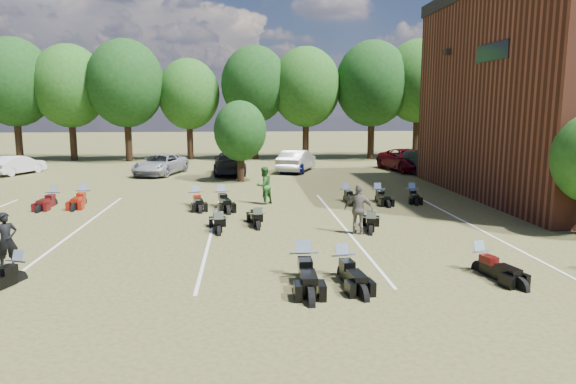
{
  "coord_description": "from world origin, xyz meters",
  "views": [
    {
      "loc": [
        -1.75,
        -16.04,
        4.54
      ],
      "look_at": [
        -0.05,
        4.0,
        1.2
      ],
      "focal_mm": 32.0,
      "sensor_mm": 36.0,
      "label": 1
    }
  ],
  "objects": [
    {
      "name": "ground",
      "position": [
        0.0,
        0.0,
        0.0
      ],
      "size": [
        160.0,
        160.0,
        0.0
      ],
      "primitive_type": "plane",
      "color": "brown",
      "rests_on": "ground"
    },
    {
      "name": "car_1",
      "position": [
        -17.15,
        20.11,
        0.64
      ],
      "size": [
        2.76,
        4.13,
        1.29
      ],
      "primitive_type": "imported",
      "rotation": [
        0.0,
        0.0,
        2.75
      ],
      "color": "silver",
      "rests_on": "ground"
    },
    {
      "name": "car_2",
      "position": [
        -7.45,
        19.15,
        0.7
      ],
      "size": [
        3.59,
        5.47,
        1.4
      ],
      "primitive_type": "imported",
      "rotation": [
        0.0,
        0.0,
        -0.27
      ],
      "color": "gray",
      "rests_on": "ground"
    },
    {
      "name": "car_3",
      "position": [
        -2.76,
        18.9,
        0.77
      ],
      "size": [
        2.32,
        5.36,
        1.54
      ],
      "primitive_type": "imported",
      "rotation": [
        0.0,
        0.0,
        3.17
      ],
      "color": "black",
      "rests_on": "ground"
    },
    {
      "name": "car_4",
      "position": [
        1.68,
        19.86,
        0.7
      ],
      "size": [
        2.32,
        4.33,
        1.4
      ],
      "primitive_type": "imported",
      "rotation": [
        0.0,
        0.0,
        -0.17
      ],
      "color": "#0D145B",
      "rests_on": "ground"
    },
    {
      "name": "car_5",
      "position": [
        1.93,
        20.01,
        0.78
      ],
      "size": [
        3.27,
        4.98,
        1.55
      ],
      "primitive_type": "imported",
      "rotation": [
        0.0,
        0.0,
        2.76
      ],
      "color": "#A5A5A1",
      "rests_on": "ground"
    },
    {
      "name": "car_6",
      "position": [
        9.89,
        19.76,
        0.78
      ],
      "size": [
        3.49,
        5.96,
        1.56
      ],
      "primitive_type": "imported",
      "rotation": [
        0.0,
        0.0,
        0.17
      ],
      "color": "#4E040E",
      "rests_on": "ground"
    },
    {
      "name": "car_7",
      "position": [
        10.17,
        19.0,
        0.79
      ],
      "size": [
        3.51,
        5.83,
        1.58
      ],
      "primitive_type": "imported",
      "rotation": [
        0.0,
        0.0,
        3.39
      ],
      "color": "#323237",
      "rests_on": "ground"
    },
    {
      "name": "person_black",
      "position": [
        -8.5,
        -1.33,
        0.81
      ],
      "size": [
        0.71,
        0.66,
        1.62
      ],
      "primitive_type": "imported",
      "rotation": [
        0.0,
        0.0,
        0.63
      ],
      "color": "black",
      "rests_on": "ground"
    },
    {
      "name": "person_green",
      "position": [
        -0.86,
        7.85,
        0.89
      ],
      "size": [
        1.09,
        1.07,
        1.77
      ],
      "primitive_type": "imported",
      "rotation": [
        0.0,
        0.0,
        3.84
      ],
      "color": "#275F23",
      "rests_on": "ground"
    },
    {
      "name": "person_grey",
      "position": [
        2.32,
        1.76,
        0.9
      ],
      "size": [
        1.15,
        0.84,
        1.81
      ],
      "primitive_type": "imported",
      "rotation": [
        0.0,
        0.0,
        2.72
      ],
      "color": "#615A53",
      "rests_on": "ground"
    },
    {
      "name": "motorcycle_2",
      "position": [
        -7.74,
        -2.57,
        0.0
      ],
      "size": [
        1.31,
        2.15,
        1.14
      ],
      "primitive_type": null,
      "rotation": [
        0.0,
        0.0,
        -0.35
      ],
      "color": "black",
      "rests_on": "ground"
    },
    {
      "name": "motorcycle_3",
      "position": [
        -0.21,
        -2.88,
        0.0
      ],
      "size": [
        0.85,
        2.52,
        1.4
      ],
      "primitive_type": null,
      "rotation": [
        0.0,
        0.0,
        -0.02
      ],
      "color": "black",
      "rests_on": "ground"
    },
    {
      "name": "motorcycle_4",
      "position": [
        0.86,
        -2.91,
        0.0
      ],
      "size": [
        0.97,
        2.29,
        1.24
      ],
      "primitive_type": null,
      "rotation": [
        0.0,
        0.0,
        0.12
      ],
      "color": "black",
      "rests_on": "ground"
    },
    {
      "name": "motorcycle_5",
      "position": [
        4.77,
        -2.76,
        0.0
      ],
      "size": [
        1.15,
        2.21,
        1.18
      ],
      "primitive_type": null,
      "rotation": [
        0.0,
        0.0,
        0.24
      ],
      "color": "black",
      "rests_on": "ground"
    },
    {
      "name": "motorcycle_9",
      "position": [
        -2.71,
        2.12,
        0.0
      ],
      "size": [
        0.87,
        2.19,
        1.19
      ],
      "primitive_type": null,
      "rotation": [
        0.0,
        0.0,
        3.23
      ],
      "color": "black",
      "rests_on": "ground"
    },
    {
      "name": "motorcycle_11",
      "position": [
        -1.29,
        2.84,
        0.0
      ],
      "size": [
        0.84,
        2.2,
        1.2
      ],
      "primitive_type": null,
      "rotation": [
        0.0,
        0.0,
        3.21
      ],
      "color": "black",
      "rests_on": "ground"
    },
    {
      "name": "motorcycle_12",
      "position": [
        2.77,
        1.73,
        0.0
      ],
      "size": [
        1.2,
        2.3,
        1.22
      ],
      "primitive_type": null,
      "rotation": [
        0.0,
        0.0,
        2.9
      ],
      "color": "black",
      "rests_on": "ground"
    },
    {
      "name": "motorcycle_14",
      "position": [
        -10.68,
        8.36,
        0.0
      ],
      "size": [
        0.8,
        2.22,
        1.22
      ],
      "primitive_type": null,
      "rotation": [
        0.0,
        0.0,
        -0.05
      ],
      "color": "#460A0C",
      "rests_on": "ground"
    },
    {
      "name": "motorcycle_15",
      "position": [
        -9.39,
        8.6,
        0.0
      ],
      "size": [
        0.81,
        2.31,
        1.28
      ],
      "primitive_type": null,
      "rotation": [
        0.0,
        0.0,
        0.04
      ],
      "color": "maroon",
      "rests_on": "ground"
    },
    {
      "name": "motorcycle_16",
      "position": [
        -2.84,
        7.49,
        0.0
      ],
      "size": [
        1.25,
        2.58,
        1.38
      ],
      "primitive_type": null,
      "rotation": [
        0.0,
        0.0,
        0.19
      ],
      "color": "black",
      "rests_on": "ground"
    },
    {
      "name": "motorcycle_17",
      "position": [
        -4.02,
        7.73,
        0.0
      ],
      "size": [
        1.15,
        2.41,
        1.29
      ],
      "primitive_type": null,
      "rotation": [
        0.0,
        0.0,
        0.18
      ],
      "color": "black",
      "rests_on": "ground"
    },
    {
      "name": "motorcycle_18",
      "position": [
        3.18,
        8.34,
        0.0
      ],
      "size": [
        0.93,
        2.19,
        1.19
      ],
      "primitive_type": null,
      "rotation": [
        0.0,
        0.0,
        0.12
      ],
      "color": "black",
      "rests_on": "ground"
    },
    {
      "name": "motorcycle_19",
      "position": [
        4.72,
        8.16,
        0.0
      ],
      "size": [
        0.77,
        2.2,
        1.21
      ],
      "primitive_type": null,
      "rotation": [
        0.0,
        0.0,
        0.04
      ],
      "color": "black",
      "rests_on": "ground"
    },
    {
      "name": "motorcycle_20",
      "position": [
        6.5,
        8.42,
        0.0
      ],
      "size": [
        1.01,
        2.13,
        1.14
      ],
      "primitive_type": null,
      "rotation": [
        0.0,
        0.0,
        -0.18
      ],
      "color": "black",
      "rests_on": "ground"
    },
    {
      "name": "tree_line",
      "position": [
        -1.0,
        29.0,
        6.31
      ],
      "size": [
        56.0,
        6.0,
        9.79
      ],
      "color": "black",
      "rests_on": "ground"
    },
    {
      "name": "young_tree_midfield",
      "position": [
        -2.0,
        15.5,
        3.09
      ],
      "size": [
        3.2,
        3.2,
        4.7
      ],
      "color": "black",
      "rests_on": "ground"
    },
    {
      "name": "parking_lines",
      "position": [
        -3.0,
        3.0,
        0.01
      ],
      "size": [
        20.1,
        14.0,
        0.01
      ],
      "color": "silver",
      "rests_on": "ground"
    }
  ]
}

